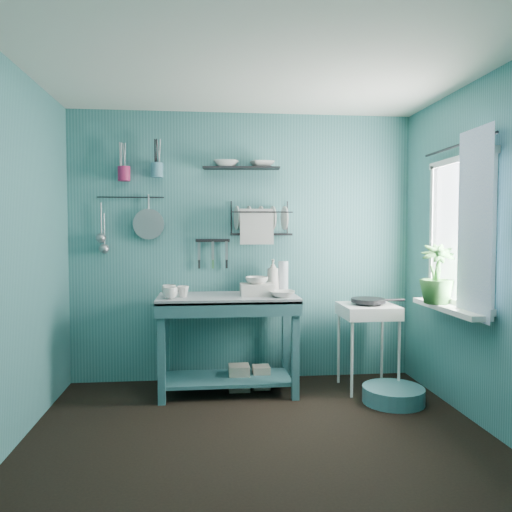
{
  "coord_description": "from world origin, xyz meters",
  "views": [
    {
      "loc": [
        -0.37,
        -3.18,
        1.41
      ],
      "look_at": [
        0.05,
        0.85,
        1.2
      ],
      "focal_mm": 35.0,
      "sensor_mm": 36.0,
      "label": 1
    }
  ],
  "objects": [
    {
      "name": "floor",
      "position": [
        0.0,
        0.0,
        0.0
      ],
      "size": [
        3.2,
        3.2,
        0.0
      ],
      "primitive_type": "plane",
      "color": "black",
      "rests_on": "ground"
    },
    {
      "name": "ceiling",
      "position": [
        0.0,
        0.0,
        2.5
      ],
      "size": [
        3.2,
        3.2,
        0.0
      ],
      "primitive_type": "plane",
      "rotation": [
        3.14,
        0.0,
        0.0
      ],
      "color": "silver",
      "rests_on": "ground"
    },
    {
      "name": "wall_back",
      "position": [
        0.0,
        1.5,
        1.25
      ],
      "size": [
        3.2,
        0.0,
        3.2
      ],
      "primitive_type": "plane",
      "rotation": [
        1.57,
        0.0,
        0.0
      ],
      "color": "#377070",
      "rests_on": "ground"
    },
    {
      "name": "wall_front",
      "position": [
        0.0,
        -1.5,
        1.25
      ],
      "size": [
        3.2,
        0.0,
        3.2
      ],
      "primitive_type": "plane",
      "rotation": [
        -1.57,
        0.0,
        0.0
      ],
      "color": "#377070",
      "rests_on": "ground"
    },
    {
      "name": "wall_left",
      "position": [
        -1.6,
        0.0,
        1.25
      ],
      "size": [
        0.0,
        3.0,
        3.0
      ],
      "primitive_type": "plane",
      "rotation": [
        1.57,
        0.0,
        1.57
      ],
      "color": "#377070",
      "rests_on": "ground"
    },
    {
      "name": "wall_right",
      "position": [
        1.6,
        0.0,
        1.25
      ],
      "size": [
        0.0,
        3.0,
        3.0
      ],
      "primitive_type": "plane",
      "rotation": [
        1.57,
        0.0,
        -1.57
      ],
      "color": "#377070",
      "rests_on": "ground"
    },
    {
      "name": "work_counter",
      "position": [
        -0.17,
        1.1,
        0.42
      ],
      "size": [
        1.22,
        0.66,
        0.85
      ],
      "primitive_type": "cube",
      "rotation": [
        0.0,
        0.0,
        -0.05
      ],
      "color": "#2F5F64",
      "rests_on": "floor"
    },
    {
      "name": "mug_left",
      "position": [
        -0.65,
        0.94,
        0.9
      ],
      "size": [
        0.12,
        0.12,
        0.1
      ],
      "primitive_type": "imported",
      "color": "silver",
      "rests_on": "work_counter"
    },
    {
      "name": "mug_mid",
      "position": [
        -0.55,
        1.04,
        0.89
      ],
      "size": [
        0.14,
        0.14,
        0.09
      ],
      "primitive_type": "imported",
      "rotation": [
        0.0,
        0.0,
        0.52
      ],
      "color": "silver",
      "rests_on": "work_counter"
    },
    {
      "name": "mug_right",
      "position": [
        -0.67,
        1.1,
        0.9
      ],
      "size": [
        0.17,
        0.17,
        0.1
      ],
      "primitive_type": "imported",
      "rotation": [
        0.0,
        0.0,
        1.05
      ],
      "color": "silver",
      "rests_on": "work_counter"
    },
    {
      "name": "wash_tub",
      "position": [
        0.08,
        1.08,
        0.9
      ],
      "size": [
        0.28,
        0.22,
        0.1
      ],
      "primitive_type": "cube",
      "color": "beige",
      "rests_on": "work_counter"
    },
    {
      "name": "tub_bowl",
      "position": [
        0.08,
        1.08,
        0.98
      ],
      "size": [
        0.2,
        0.19,
        0.06
      ],
      "primitive_type": "imported",
      "color": "silver",
      "rests_on": "wash_tub"
    },
    {
      "name": "soap_bottle",
      "position": [
        0.25,
        1.3,
        1.0
      ],
      "size": [
        0.11,
        0.12,
        0.3
      ],
      "primitive_type": "imported",
      "color": "beige",
      "rests_on": "work_counter"
    },
    {
      "name": "water_bottle",
      "position": [
        0.35,
        1.32,
        0.99
      ],
      "size": [
        0.09,
        0.09,
        0.28
      ],
      "primitive_type": "cylinder",
      "color": "silver",
      "rests_on": "work_counter"
    },
    {
      "name": "counter_bowl",
      "position": [
        0.28,
        0.95,
        0.87
      ],
      "size": [
        0.22,
        0.22,
        0.05
      ],
      "primitive_type": "imported",
      "color": "silver",
      "rests_on": "work_counter"
    },
    {
      "name": "hotplate_stand",
      "position": [
        1.07,
        1.06,
        0.38
      ],
      "size": [
        0.53,
        0.53,
        0.75
      ],
      "primitive_type": "cube",
      "rotation": [
        0.0,
        0.0,
        0.14
      ],
      "color": "white",
      "rests_on": "floor"
    },
    {
      "name": "frying_pan",
      "position": [
        1.07,
        1.06,
        0.79
      ],
      "size": [
        0.3,
        0.3,
        0.03
      ],
      "primitive_type": "cylinder",
      "color": "black",
      "rests_on": "hotplate_stand"
    },
    {
      "name": "knife_strip",
      "position": [
        -0.29,
        1.47,
        1.31
      ],
      "size": [
        0.32,
        0.07,
        0.03
      ],
      "primitive_type": "cube",
      "rotation": [
        0.0,
        0.0,
        0.16
      ],
      "color": "black",
      "rests_on": "wall_back"
    },
    {
      "name": "dish_rack",
      "position": [
        0.15,
        1.37,
        1.52
      ],
      "size": [
        0.57,
        0.28,
        0.32
      ],
      "primitive_type": "cube",
      "rotation": [
        0.0,
        0.0,
        -0.07
      ],
      "color": "black",
      "rests_on": "wall_back"
    },
    {
      "name": "upper_shelf",
      "position": [
        -0.03,
        1.4,
        1.98
      ],
      "size": [
        0.71,
        0.24,
        0.02
      ],
      "primitive_type": "cube",
      "rotation": [
        0.0,
        0.0,
        -0.09
      ],
      "color": "black",
      "rests_on": "wall_back"
    },
    {
      "name": "shelf_bowl_left",
      "position": [
        -0.17,
        1.4,
        2.08
      ],
      "size": [
        0.26,
        0.26,
        0.06
      ],
      "primitive_type": "imported",
      "rotation": [
        0.0,
        0.0,
        -0.15
      ],
      "color": "silver",
      "rests_on": "upper_shelf"
    },
    {
      "name": "shelf_bowl_right",
      "position": [
        0.16,
        1.4,
        2.03
      ],
      "size": [
        0.25,
        0.25,
        0.06
      ],
      "primitive_type": "imported",
      "rotation": [
        0.0,
        0.0,
        0.1
      ],
      "color": "silver",
      "rests_on": "upper_shelf"
    },
    {
      "name": "utensil_cup_magenta",
      "position": [
        -1.08,
        1.42,
        1.92
      ],
      "size": [
        0.11,
        0.11,
        0.13
      ],
      "primitive_type": "cylinder",
      "color": "#9F1D4D",
      "rests_on": "wall_back"
    },
    {
      "name": "utensil_cup_teal",
      "position": [
        -0.79,
        1.42,
        1.95
      ],
      "size": [
        0.11,
        0.11,
        0.13
      ],
      "primitive_type": "cylinder",
      "color": "teal",
      "rests_on": "wall_back"
    },
    {
      "name": "colander",
      "position": [
        -0.87,
        1.45,
        1.47
      ],
      "size": [
        0.28,
        0.03,
        0.28
      ],
      "primitive_type": "cylinder",
      "rotation": [
        1.54,
        0.0,
        0.0
      ],
      "color": "gray",
      "rests_on": "wall_back"
    },
    {
      "name": "ladle_outer",
      "position": [
        -1.3,
        1.46,
        1.51
      ],
      "size": [
        0.01,
        0.01,
        0.3
      ],
      "primitive_type": "cylinder",
      "color": "gray",
      "rests_on": "wall_back"
    },
    {
      "name": "ladle_inner",
      "position": [
        -1.27,
        1.46,
        1.41
      ],
      "size": [
        0.01,
        0.01,
        0.3
      ],
      "primitive_type": "cylinder",
      "color": "gray",
      "rests_on": "wall_back"
    },
    {
      "name": "hook_rail",
      "position": [
        -1.03,
        1.47,
        1.71
      ],
      "size": [
        0.6,
        0.01,
        0.01
      ],
      "primitive_type": "cylinder",
      "rotation": [
        0.0,
        1.57,
        0.0
      ],
      "color": "black",
      "rests_on": "wall_back"
    },
    {
      "name": "window_glass",
      "position": [
        1.59,
        0.45,
        1.4
      ],
      "size": [
        0.0,
        1.1,
        1.1
      ],
      "primitive_type": "plane",
      "rotation": [
        1.57,
        0.0,
        1.57
      ],
      "color": "white",
      "rests_on": "wall_right"
    },
    {
      "name": "windowsill",
      "position": [
        1.5,
        0.45,
        0.81
      ],
      "size": [
        0.16,
        0.95,
        0.04
      ],
      "primitive_type": "cube",
      "color": "white",
      "rests_on": "wall_right"
    },
    {
      "name": "curtain",
      "position": [
        1.52,
        0.15,
        1.45
      ],
      "size": [
        0.0,
        1.35,
        1.35
      ],
      "primitive_type": "plane",
      "rotation": [
        1.57,
        0.0,
        1.57
      ],
      "color": "white",
      "rests_on": "wall_right"
    },
    {
      "name": "curtain_rod",
      "position": [
        1.54,
        0.45,
        2.05
      ],
      "size": [
        0.02,
        1.05,
        0.02
      ],
      "primitive_type": "cylinder",
      "rotation": [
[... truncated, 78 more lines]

